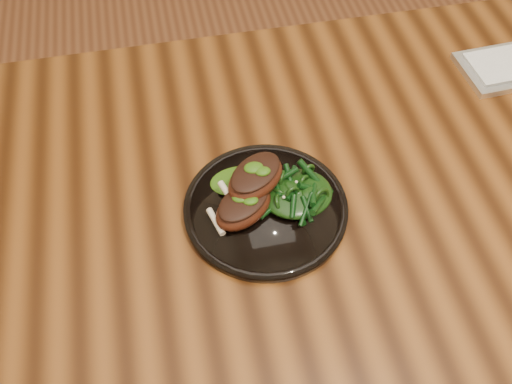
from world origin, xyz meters
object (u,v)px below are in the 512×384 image
(lamb_chop_front, at_px, (243,206))
(plate, at_px, (266,208))
(greens_heap, at_px, (297,191))
(desk, at_px, (425,199))

(lamb_chop_front, bearing_deg, plate, 14.06)
(plate, height_order, greens_heap, greens_heap)
(desk, height_order, plate, plate)
(lamb_chop_front, relative_size, greens_heap, 1.07)
(greens_heap, bearing_deg, plate, -174.81)
(desk, relative_size, plate, 6.60)
(desk, distance_m, lamb_chop_front, 0.34)
(desk, relative_size, greens_heap, 15.10)
(desk, bearing_deg, lamb_chop_front, -173.74)
(plate, relative_size, greens_heap, 2.29)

